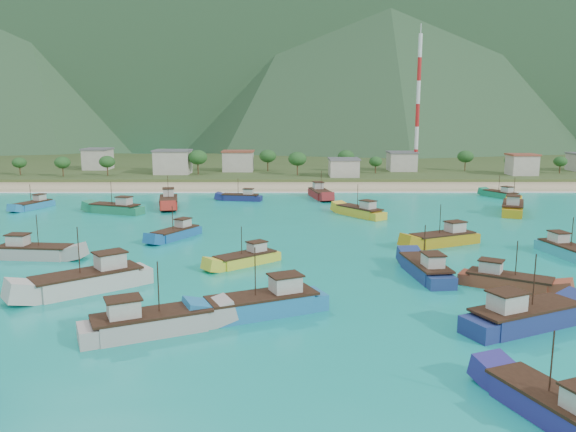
{
  "coord_description": "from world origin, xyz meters",
  "views": [
    {
      "loc": [
        7.05,
        -75.57,
        19.92
      ],
      "look_at": [
        7.44,
        18.0,
        3.0
      ],
      "focal_mm": 35.0,
      "sensor_mm": 36.0,
      "label": 1
    }
  ],
  "objects_px": {
    "radio_tower": "(418,104)",
    "boat_13": "(360,212)",
    "boat_2": "(426,270)",
    "boat_1": "(501,195)",
    "boat_10": "(558,411)",
    "boat_14": "(507,282)",
    "boat_32": "(169,202)",
    "boat_20": "(241,198)",
    "boat_25": "(513,208)",
    "boat_0": "(176,234)",
    "boat_17": "(116,209)",
    "boat_23": "(566,251)",
    "boat_18": "(34,205)",
    "boat_11": "(150,324)",
    "boat_22": "(320,194)",
    "boat_8": "(246,260)",
    "boat_29": "(90,281)",
    "boat_4": "(265,305)",
    "boat_19": "(444,239)",
    "boat_31": "(524,318)"
  },
  "relations": [
    {
      "from": "boat_20",
      "to": "boat_17",
      "type": "bearing_deg",
      "value": 135.73
    },
    {
      "from": "boat_13",
      "to": "boat_20",
      "type": "relative_size",
      "value": 1.13
    },
    {
      "from": "boat_8",
      "to": "boat_14",
      "type": "relative_size",
      "value": 0.88
    },
    {
      "from": "boat_10",
      "to": "radio_tower",
      "type": "bearing_deg",
      "value": 58.78
    },
    {
      "from": "boat_18",
      "to": "boat_29",
      "type": "xyz_separation_m",
      "value": [
        31.86,
        -57.55,
        0.42
      ]
    },
    {
      "from": "boat_4",
      "to": "boat_32",
      "type": "xyz_separation_m",
      "value": [
        -23.58,
        67.56,
        -0.01
      ]
    },
    {
      "from": "boat_11",
      "to": "boat_14",
      "type": "relative_size",
      "value": 1.19
    },
    {
      "from": "radio_tower",
      "to": "boat_20",
      "type": "height_order",
      "value": "radio_tower"
    },
    {
      "from": "boat_10",
      "to": "boat_4",
      "type": "bearing_deg",
      "value": 112.51
    },
    {
      "from": "boat_32",
      "to": "boat_10",
      "type": "bearing_deg",
      "value": 105.29
    },
    {
      "from": "boat_14",
      "to": "boat_22",
      "type": "relative_size",
      "value": 0.85
    },
    {
      "from": "boat_17",
      "to": "boat_25",
      "type": "xyz_separation_m",
      "value": [
        81.49,
        -0.51,
        0.15
      ]
    },
    {
      "from": "boat_18",
      "to": "boat_0",
      "type": "bearing_deg",
      "value": 160.29
    },
    {
      "from": "radio_tower",
      "to": "boat_11",
      "type": "xyz_separation_m",
      "value": [
        -55.13,
        -134.46,
        -22.44
      ]
    },
    {
      "from": "boat_13",
      "to": "boat_31",
      "type": "relative_size",
      "value": 0.85
    },
    {
      "from": "radio_tower",
      "to": "boat_13",
      "type": "distance_m",
      "value": 82.03
    },
    {
      "from": "boat_0",
      "to": "boat_13",
      "type": "bearing_deg",
      "value": -119.65
    },
    {
      "from": "boat_1",
      "to": "boat_29",
      "type": "height_order",
      "value": "boat_29"
    },
    {
      "from": "boat_10",
      "to": "boat_14",
      "type": "relative_size",
      "value": 1.08
    },
    {
      "from": "boat_2",
      "to": "boat_19",
      "type": "relative_size",
      "value": 0.99
    },
    {
      "from": "boat_0",
      "to": "boat_11",
      "type": "relative_size",
      "value": 0.8
    },
    {
      "from": "boat_17",
      "to": "boat_22",
      "type": "distance_m",
      "value": 48.27
    },
    {
      "from": "boat_0",
      "to": "boat_23",
      "type": "xyz_separation_m",
      "value": [
        58.04,
        -12.32,
        0.07
      ]
    },
    {
      "from": "boat_18",
      "to": "boat_23",
      "type": "relative_size",
      "value": 0.91
    },
    {
      "from": "boat_0",
      "to": "boat_20",
      "type": "distance_m",
      "value": 41.62
    },
    {
      "from": "radio_tower",
      "to": "boat_32",
      "type": "distance_m",
      "value": 94.78
    },
    {
      "from": "boat_18",
      "to": "boat_4",
      "type": "bearing_deg",
      "value": 148.09
    },
    {
      "from": "boat_0",
      "to": "boat_8",
      "type": "height_order",
      "value": "boat_0"
    },
    {
      "from": "boat_8",
      "to": "boat_20",
      "type": "xyz_separation_m",
      "value": [
        -5.17,
        57.47,
        -0.02
      ]
    },
    {
      "from": "boat_22",
      "to": "boat_29",
      "type": "relative_size",
      "value": 0.95
    },
    {
      "from": "boat_19",
      "to": "boat_17",
      "type": "bearing_deg",
      "value": 39.61
    },
    {
      "from": "boat_0",
      "to": "boat_11",
      "type": "xyz_separation_m",
      "value": [
        5.39,
        -40.84,
        0.24
      ]
    },
    {
      "from": "boat_8",
      "to": "boat_22",
      "type": "height_order",
      "value": "boat_22"
    },
    {
      "from": "boat_20",
      "to": "boat_25",
      "type": "relative_size",
      "value": 0.73
    },
    {
      "from": "boat_20",
      "to": "boat_2",
      "type": "bearing_deg",
      "value": -145.68
    },
    {
      "from": "boat_19",
      "to": "boat_25",
      "type": "distance_m",
      "value": 35.8
    },
    {
      "from": "boat_1",
      "to": "boat_19",
      "type": "relative_size",
      "value": 0.85
    },
    {
      "from": "radio_tower",
      "to": "boat_13",
      "type": "height_order",
      "value": "radio_tower"
    },
    {
      "from": "boat_14",
      "to": "boat_19",
      "type": "xyz_separation_m",
      "value": [
        -1.17,
        22.35,
        0.12
      ]
    },
    {
      "from": "boat_8",
      "to": "boat_18",
      "type": "height_order",
      "value": "boat_8"
    },
    {
      "from": "radio_tower",
      "to": "boat_2",
      "type": "bearing_deg",
      "value": -102.19
    },
    {
      "from": "boat_8",
      "to": "boat_32",
      "type": "relative_size",
      "value": 0.72
    },
    {
      "from": "radio_tower",
      "to": "boat_1",
      "type": "relative_size",
      "value": 4.31
    },
    {
      "from": "boat_2",
      "to": "boat_19",
      "type": "distance_m",
      "value": 18.81
    },
    {
      "from": "boat_4",
      "to": "boat_11",
      "type": "height_order",
      "value": "boat_4"
    },
    {
      "from": "boat_17",
      "to": "boat_23",
      "type": "xyz_separation_m",
      "value": [
        74.99,
        -36.03,
        -0.11
      ]
    },
    {
      "from": "boat_10",
      "to": "boat_25",
      "type": "distance_m",
      "value": 84.42
    },
    {
      "from": "boat_0",
      "to": "boat_17",
      "type": "xyz_separation_m",
      "value": [
        -16.95,
        23.71,
        0.18
      ]
    },
    {
      "from": "boat_20",
      "to": "boat_31",
      "type": "xyz_separation_m",
      "value": [
        33.05,
        -80.49,
        0.34
      ]
    },
    {
      "from": "boat_0",
      "to": "boat_25",
      "type": "xyz_separation_m",
      "value": [
        64.54,
        23.19,
        0.34
      ]
    }
  ]
}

